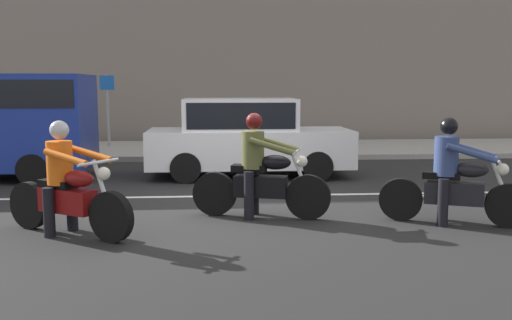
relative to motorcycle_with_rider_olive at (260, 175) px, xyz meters
name	(u,v)px	position (x,y,z in m)	size (l,w,h in m)	color
ground_plane	(234,206)	(-0.36, 0.80, -0.65)	(80.00, 80.00, 0.00)	black
sidewalk_slab	(225,149)	(-0.36, 8.80, -0.58)	(40.00, 4.40, 0.14)	#99968E
building_facade	(222,7)	(-0.36, 12.20, 4.14)	(40.00, 1.40, 9.58)	slate
lane_marking_stripe	(273,195)	(0.39, 1.70, -0.65)	(18.00, 0.14, 0.01)	silver
motorcycle_with_rider_olive	(260,175)	(0.00, 0.00, 0.00)	(2.08, 0.85, 1.59)	black
motorcycle_with_rider_orange_stripe	(67,189)	(-2.65, -0.84, -0.02)	(1.89, 1.27, 1.54)	black
motorcycle_with_rider_denim_blue	(453,181)	(2.74, -0.62, -0.02)	(2.00, 0.99, 1.54)	black
parked_sedan_white	(246,137)	(0.01, 3.98, 0.23)	(4.43, 1.82, 1.72)	silver
street_sign_post	(108,102)	(-3.96, 9.42, 0.84)	(0.44, 0.08, 2.21)	gray
pedestrian_bystander	(31,114)	(-6.31, 9.48, 0.48)	(0.34, 0.34, 1.69)	black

